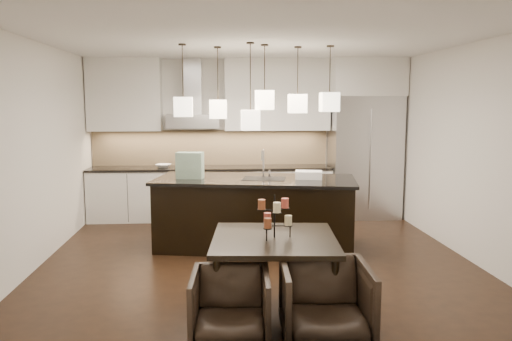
{
  "coord_description": "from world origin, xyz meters",
  "views": [
    {
      "loc": [
        -0.49,
        -6.28,
        2.03
      ],
      "look_at": [
        0.0,
        0.2,
        1.15
      ],
      "focal_mm": 35.0,
      "sensor_mm": 36.0,
      "label": 1
    }
  ],
  "objects": [
    {
      "name": "floor",
      "position": [
        0.0,
        0.0,
        -0.01
      ],
      "size": [
        5.5,
        5.5,
        0.02
      ],
      "primitive_type": "cube",
      "color": "black",
      "rests_on": "ground"
    },
    {
      "name": "ceiling",
      "position": [
        0.0,
        0.0,
        2.81
      ],
      "size": [
        5.5,
        5.5,
        0.02
      ],
      "primitive_type": "cube",
      "color": "white",
      "rests_on": "wall_back"
    },
    {
      "name": "wall_back",
      "position": [
        0.0,
        2.76,
        1.4
      ],
      "size": [
        5.5,
        0.02,
        2.8
      ],
      "primitive_type": "cube",
      "color": "silver",
      "rests_on": "ground"
    },
    {
      "name": "wall_front",
      "position": [
        0.0,
        -2.76,
        1.4
      ],
      "size": [
        5.5,
        0.02,
        2.8
      ],
      "primitive_type": "cube",
      "color": "silver",
      "rests_on": "ground"
    },
    {
      "name": "wall_left",
      "position": [
        -2.76,
        0.0,
        1.4
      ],
      "size": [
        0.02,
        5.5,
        2.8
      ],
      "primitive_type": "cube",
      "color": "silver",
      "rests_on": "ground"
    },
    {
      "name": "wall_right",
      "position": [
        2.76,
        0.0,
        1.4
      ],
      "size": [
        0.02,
        5.5,
        2.8
      ],
      "primitive_type": "cube",
      "color": "silver",
      "rests_on": "ground"
    },
    {
      "name": "refrigerator",
      "position": [
        2.1,
        2.38,
        1.07
      ],
      "size": [
        1.2,
        0.72,
        2.15
      ],
      "primitive_type": "cube",
      "color": "#B7B7BA",
      "rests_on": "floor"
    },
    {
      "name": "fridge_panel",
      "position": [
        2.1,
        2.38,
        2.47
      ],
      "size": [
        1.26,
        0.72,
        0.65
      ],
      "primitive_type": "cube",
      "color": "silver",
      "rests_on": "refrigerator"
    },
    {
      "name": "lower_cabinets",
      "position": [
        -0.62,
        2.43,
        0.44
      ],
      "size": [
        4.21,
        0.62,
        0.88
      ],
      "primitive_type": "cube",
      "color": "silver",
      "rests_on": "floor"
    },
    {
      "name": "countertop",
      "position": [
        -0.62,
        2.43,
        0.9
      ],
      "size": [
        4.21,
        0.66,
        0.04
      ],
      "primitive_type": "cube",
      "color": "black",
      "rests_on": "lower_cabinets"
    },
    {
      "name": "backsplash",
      "position": [
        -0.62,
        2.73,
        1.24
      ],
      "size": [
        4.21,
        0.02,
        0.63
      ],
      "primitive_type": "cube",
      "color": "tan",
      "rests_on": "countertop"
    },
    {
      "name": "upper_cab_left",
      "position": [
        -2.1,
        2.57,
        2.17
      ],
      "size": [
        1.25,
        0.35,
        1.25
      ],
      "primitive_type": "cube",
      "color": "silver",
      "rests_on": "wall_back"
    },
    {
      "name": "upper_cab_right",
      "position": [
        0.55,
        2.57,
        2.17
      ],
      "size": [
        1.85,
        0.35,
        1.25
      ],
      "primitive_type": "cube",
      "color": "silver",
      "rests_on": "wall_back"
    },
    {
      "name": "hood_canopy",
      "position": [
        -0.93,
        2.48,
        1.72
      ],
      "size": [
        0.9,
        0.52,
        0.24
      ],
      "primitive_type": "cube",
      "color": "#B7B7BA",
      "rests_on": "wall_back"
    },
    {
      "name": "hood_chimney",
      "position": [
        -0.93,
        2.59,
        2.32
      ],
      "size": [
        0.3,
        0.28,
        0.96
      ],
      "primitive_type": "cube",
      "color": "#B7B7BA",
      "rests_on": "hood_canopy"
    },
    {
      "name": "fruit_bowl",
      "position": [
        -1.45,
        2.38,
        0.95
      ],
      "size": [
        0.31,
        0.31,
        0.06
      ],
      "primitive_type": "imported",
      "rotation": [
        0.0,
        0.0,
        -0.24
      ],
      "color": "silver",
      "rests_on": "countertop"
    },
    {
      "name": "island_body",
      "position": [
        0.02,
        0.59,
        0.47
      ],
      "size": [
        2.83,
        1.55,
        0.94
      ],
      "primitive_type": "cube",
      "rotation": [
        0.0,
        0.0,
        -0.18
      ],
      "color": "black",
      "rests_on": "floor"
    },
    {
      "name": "island_top",
      "position": [
        0.02,
        0.59,
        0.97
      ],
      "size": [
        2.93,
        1.65,
        0.04
      ],
      "primitive_type": "cube",
      "rotation": [
        0.0,
        0.0,
        -0.18
      ],
      "color": "black",
      "rests_on": "island_body"
    },
    {
      "name": "faucet",
      "position": [
        0.14,
        0.68,
        1.19
      ],
      "size": [
        0.15,
        0.27,
        0.41
      ],
      "primitive_type": null,
      "rotation": [
        0.0,
        0.0,
        -0.18
      ],
      "color": "silver",
      "rests_on": "island_top"
    },
    {
      "name": "tote_bag",
      "position": [
        -0.89,
        0.66,
        1.17
      ],
      "size": [
        0.39,
        0.26,
        0.36
      ],
      "primitive_type": "cube",
      "rotation": [
        0.0,
        0.0,
        -0.18
      ],
      "color": "#1A512C",
      "rests_on": "island_top"
    },
    {
      "name": "food_container",
      "position": [
        0.76,
        0.5,
        1.04
      ],
      "size": [
        0.41,
        0.32,
        0.11
      ],
      "primitive_type": "cube",
      "rotation": [
        0.0,
        0.0,
        -0.18
      ],
      "color": "silver",
      "rests_on": "island_top"
    },
    {
      "name": "dining_table",
      "position": [
        0.05,
        -1.55,
        0.36
      ],
      "size": [
        1.3,
        1.3,
        0.72
      ],
      "primitive_type": null,
      "rotation": [
        0.0,
        0.0,
        -0.08
      ],
      "color": "black",
      "rests_on": "floor"
    },
    {
      "name": "candelabra",
      "position": [
        0.05,
        -1.55,
        0.93
      ],
      "size": [
        0.37,
        0.37,
        0.42
      ],
      "primitive_type": null,
      "rotation": [
        0.0,
        0.0,
        -0.08
      ],
      "color": "black",
      "rests_on": "dining_table"
    },
    {
      "name": "candle_a",
      "position": [
        0.18,
        -1.56,
        0.89
      ],
      "size": [
        0.08,
        0.08,
        0.1
      ],
      "primitive_type": "cylinder",
      "rotation": [
        0.0,
        0.0,
        -0.08
      ],
      "color": "beige",
      "rests_on": "candelabra"
    },
    {
      "name": "candle_b",
      "position": [
        -0.01,
        -1.43,
        0.89
      ],
      "size": [
        0.08,
        0.08,
        0.1
      ],
      "primitive_type": "cylinder",
      "rotation": [
        0.0,
        0.0,
        -0.08
      ],
      "color": "#C1493C",
      "rests_on": "candelabra"
    },
    {
      "name": "candle_c",
      "position": [
        -0.03,
        -1.66,
        0.89
      ],
      "size": [
        0.08,
        0.08,
        0.1
      ],
      "primitive_type": "cylinder",
      "rotation": [
        0.0,
        0.0,
        -0.08
      ],
      "color": "brown",
      "rests_on": "candelabra"
    },
    {
      "name": "candle_d",
      "position": [
        0.16,
        -1.47,
        1.05
      ],
      "size": [
        0.08,
        0.08,
        0.1
      ],
      "primitive_type": "cylinder",
      "rotation": [
        0.0,
        0.0,
        -0.08
      ],
      "color": "#C1493C",
      "rests_on": "candelabra"
    },
    {
      "name": "candle_e",
      "position": [
        -0.07,
        -1.52,
        1.05
      ],
      "size": [
        0.08,
        0.08,
        0.1
      ],
      "primitive_type": "cylinder",
      "rotation": [
        0.0,
        0.0,
        -0.08
      ],
      "color": "brown",
      "rests_on": "candelabra"
    },
    {
      "name": "candle_f",
      "position": [
        0.06,
        -1.68,
        1.05
      ],
      "size": [
        0.08,
        0.08,
        0.1
      ],
      "primitive_type": "cylinder",
      "rotation": [
        0.0,
        0.0,
        -0.08
      ],
      "color": "beige",
      "rests_on": "candelabra"
    },
    {
      "name": "armchair_left",
      "position": [
        -0.4,
        -2.24,
        0.31
      ],
      "size": [
        0.7,
        0.72,
        0.62
      ],
      "primitive_type": "imported",
      "rotation": [
        0.0,
        0.0,
        -0.05
      ],
      "color": "black",
      "rests_on": "floor"
    },
    {
      "name": "armchair_right",
      "position": [
        0.4,
        -2.3,
        0.35
      ],
      "size": [
        0.78,
        0.8,
        0.69
      ],
      "primitive_type": "imported",
      "rotation": [
        0.0,
        0.0,
        -0.05
      ],
      "color": "black",
      "rests_on": "floor"
    },
    {
      "name": "pendant_a",
      "position": [
        -0.95,
        0.45,
        1.98
      ],
      "size": [
        0.24,
        0.24,
        0.26
      ],
      "primitive_type": "cube",
      "color": "#FFF0D0",
      "rests_on": "ceiling"
    },
    {
      "name": "pendant_b",
      "position": [
        -0.49,
        0.74,
        1.95
      ],
      "size": [
        0.24,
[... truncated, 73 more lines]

